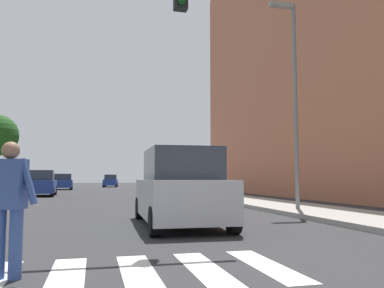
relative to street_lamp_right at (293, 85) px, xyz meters
name	(u,v)px	position (x,y,z in m)	size (l,w,h in m)	color
ground_plane	(89,196)	(-7.26, 14.47, -4.59)	(140.00, 140.00, 0.00)	#2D2D30
crosswalk	(67,276)	(-7.26, -7.57, -4.59)	(5.85, 2.20, 0.01)	silver
sidewalk_right	(211,195)	(0.60, 12.47, -4.52)	(3.00, 64.00, 0.15)	#9E9991
street_lamp_right	(293,85)	(0.00, 0.00, 0.00)	(1.02, 0.24, 7.50)	slate
pedestrian_performer	(9,202)	(-7.97, -7.53, -3.66)	(0.73, 0.35, 1.69)	#334C8C
suv_crossing	(180,189)	(-4.77, -2.75, -3.66)	(2.07, 4.65, 1.97)	#B7B7BC
sedan_midblock	(41,184)	(-10.42, 15.70, -3.80)	(2.05, 4.57, 1.73)	navy
sedan_distant	(63,182)	(-10.08, 30.24, -3.84)	(2.20, 4.30, 1.62)	navy
sedan_far_horizon	(111,181)	(-4.82, 40.60, -3.84)	(2.18, 4.45, 1.62)	navy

